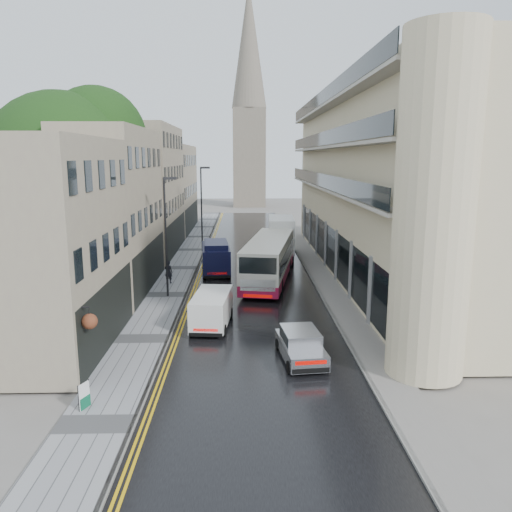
{
  "coord_description": "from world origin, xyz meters",
  "views": [
    {
      "loc": [
        -0.68,
        -13.35,
        9.2
      ],
      "look_at": [
        0.13,
        18.0,
        2.97
      ],
      "focal_mm": 35.0,
      "sensor_mm": 36.0,
      "label": 1
    }
  ],
  "objects_px": {
    "cream_bus": "(245,269)",
    "lamp_post_far": "(202,210)",
    "white_van": "(191,318)",
    "white_lorry": "(270,240)",
    "tree_far": "(118,190)",
    "navy_van": "(204,262)",
    "silver_hatchback": "(290,357)",
    "pedestrian": "(169,272)",
    "tree_near": "(64,192)",
    "estate_sign": "(84,396)",
    "lamp_post_near": "(166,238)"
  },
  "relations": [
    {
      "from": "navy_van",
      "to": "lamp_post_near",
      "type": "height_order",
      "value": "lamp_post_near"
    },
    {
      "from": "lamp_post_far",
      "to": "cream_bus",
      "type": "bearing_deg",
      "value": -83.66
    },
    {
      "from": "cream_bus",
      "to": "navy_van",
      "type": "relative_size",
      "value": 2.23
    },
    {
      "from": "silver_hatchback",
      "to": "navy_van",
      "type": "distance_m",
      "value": 17.95
    },
    {
      "from": "tree_near",
      "to": "lamp_post_far",
      "type": "height_order",
      "value": "tree_near"
    },
    {
      "from": "cream_bus",
      "to": "white_lorry",
      "type": "bearing_deg",
      "value": 87.54
    },
    {
      "from": "cream_bus",
      "to": "estate_sign",
      "type": "distance_m",
      "value": 17.5
    },
    {
      "from": "tree_near",
      "to": "white_lorry",
      "type": "distance_m",
      "value": 18.23
    },
    {
      "from": "silver_hatchback",
      "to": "navy_van",
      "type": "relative_size",
      "value": 0.74
    },
    {
      "from": "cream_bus",
      "to": "lamp_post_far",
      "type": "relative_size",
      "value": 1.45
    },
    {
      "from": "tree_far",
      "to": "silver_hatchback",
      "type": "xyz_separation_m",
      "value": [
        13.5,
        -26.23,
        -5.48
      ]
    },
    {
      "from": "lamp_post_near",
      "to": "white_van",
      "type": "bearing_deg",
      "value": -92.84
    },
    {
      "from": "white_van",
      "to": "cream_bus",
      "type": "bearing_deg",
      "value": 76.97
    },
    {
      "from": "silver_hatchback",
      "to": "pedestrian",
      "type": "relative_size",
      "value": 2.34
    },
    {
      "from": "white_lorry",
      "to": "lamp_post_near",
      "type": "relative_size",
      "value": 0.94
    },
    {
      "from": "tree_far",
      "to": "navy_van",
      "type": "height_order",
      "value": "tree_far"
    },
    {
      "from": "silver_hatchback",
      "to": "white_van",
      "type": "relative_size",
      "value": 0.91
    },
    {
      "from": "tree_near",
      "to": "pedestrian",
      "type": "distance_m",
      "value": 9.03
    },
    {
      "from": "tree_far",
      "to": "cream_bus",
      "type": "distance_m",
      "value": 17.96
    },
    {
      "from": "pedestrian",
      "to": "silver_hatchback",
      "type": "bearing_deg",
      "value": 134.76
    },
    {
      "from": "cream_bus",
      "to": "pedestrian",
      "type": "distance_m",
      "value": 6.07
    },
    {
      "from": "cream_bus",
      "to": "pedestrian",
      "type": "xyz_separation_m",
      "value": [
        -5.62,
        2.2,
        -0.67
      ]
    },
    {
      "from": "white_van",
      "to": "white_lorry",
      "type": "bearing_deg",
      "value": 80.16
    },
    {
      "from": "cream_bus",
      "to": "lamp_post_near",
      "type": "bearing_deg",
      "value": -156.25
    },
    {
      "from": "pedestrian",
      "to": "estate_sign",
      "type": "distance_m",
      "value": 18.61
    },
    {
      "from": "silver_hatchback",
      "to": "estate_sign",
      "type": "bearing_deg",
      "value": -165.26
    },
    {
      "from": "tree_near",
      "to": "lamp_post_near",
      "type": "bearing_deg",
      "value": -9.54
    },
    {
      "from": "tree_near",
      "to": "white_lorry",
      "type": "bearing_deg",
      "value": 35.93
    },
    {
      "from": "tree_far",
      "to": "navy_van",
      "type": "relative_size",
      "value": 2.36
    },
    {
      "from": "tree_near",
      "to": "estate_sign",
      "type": "height_order",
      "value": "tree_near"
    },
    {
      "from": "tree_near",
      "to": "lamp_post_near",
      "type": "height_order",
      "value": "tree_near"
    },
    {
      "from": "tree_far",
      "to": "white_van",
      "type": "bearing_deg",
      "value": -67.71
    },
    {
      "from": "lamp_post_near",
      "to": "lamp_post_far",
      "type": "bearing_deg",
      "value": 65.79
    },
    {
      "from": "tree_far",
      "to": "estate_sign",
      "type": "xyz_separation_m",
      "value": [
        5.64,
        -29.26,
        -5.63
      ]
    },
    {
      "from": "tree_far",
      "to": "estate_sign",
      "type": "distance_m",
      "value": 30.33
    },
    {
      "from": "tree_far",
      "to": "white_lorry",
      "type": "xyz_separation_m",
      "value": [
        13.89,
        -2.71,
        -4.29
      ]
    },
    {
      "from": "tree_near",
      "to": "white_van",
      "type": "bearing_deg",
      "value": -42.91
    },
    {
      "from": "silver_hatchback",
      "to": "lamp_post_far",
      "type": "relative_size",
      "value": 0.48
    },
    {
      "from": "white_lorry",
      "to": "pedestrian",
      "type": "xyz_separation_m",
      "value": [
        -7.86,
        -7.95,
        -0.99
      ]
    },
    {
      "from": "tree_far",
      "to": "white_van",
      "type": "relative_size",
      "value": 2.93
    },
    {
      "from": "cream_bus",
      "to": "lamp_post_far",
      "type": "distance_m",
      "value": 15.47
    },
    {
      "from": "tree_far",
      "to": "navy_van",
      "type": "bearing_deg",
      "value": -46.66
    },
    {
      "from": "white_lorry",
      "to": "pedestrian",
      "type": "height_order",
      "value": "white_lorry"
    },
    {
      "from": "pedestrian",
      "to": "estate_sign",
      "type": "relative_size",
      "value": 1.72
    },
    {
      "from": "white_lorry",
      "to": "silver_hatchback",
      "type": "height_order",
      "value": "white_lorry"
    },
    {
      "from": "lamp_post_far",
      "to": "estate_sign",
      "type": "bearing_deg",
      "value": -102.88
    },
    {
      "from": "lamp_post_far",
      "to": "estate_sign",
      "type": "xyz_separation_m",
      "value": [
        -1.86,
        -31.08,
        -3.59
      ]
    },
    {
      "from": "cream_bus",
      "to": "white_lorry",
      "type": "xyz_separation_m",
      "value": [
        2.24,
        10.15,
        0.32
      ]
    },
    {
      "from": "white_lorry",
      "to": "pedestrian",
      "type": "relative_size",
      "value": 4.4
    },
    {
      "from": "tree_far",
      "to": "silver_hatchback",
      "type": "distance_m",
      "value": 30.0
    }
  ]
}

